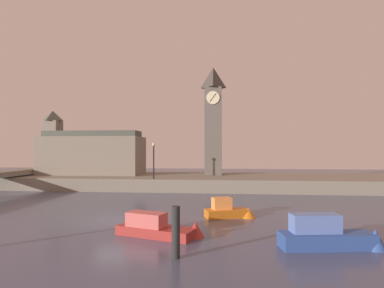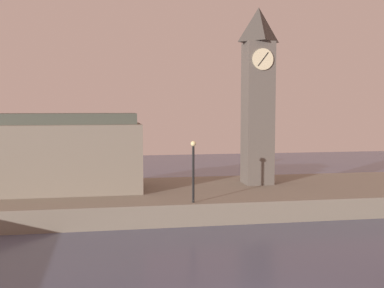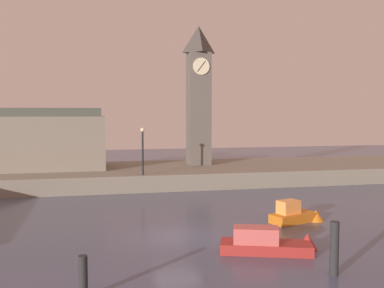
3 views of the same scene
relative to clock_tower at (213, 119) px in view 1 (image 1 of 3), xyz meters
name	(u,v)px [view 1 (image 1 of 3)]	position (x,y,z in m)	size (l,w,h in m)	color
ground_plane	(113,220)	(-6.24, -21.47, -8.96)	(120.00, 120.00, 0.00)	#474C66
far_embankment	(165,181)	(-6.24, -1.47, -8.21)	(70.00, 12.00, 1.50)	slate
clock_tower	(213,119)	(0.00, 0.00, 0.00)	(2.48, 2.52, 14.44)	#5B544C
parliament_hall	(89,153)	(-16.98, -0.71, -4.53)	(13.68, 5.66, 8.76)	slate
streetlamp	(154,157)	(-6.63, -6.85, -4.90)	(0.36, 0.36, 4.14)	black
mooring_post_right	(176,232)	(-0.76, -28.69, -7.79)	(0.38, 0.38, 2.34)	#272727
boat_patrol_orange	(231,211)	(1.90, -19.71, -8.50)	(3.95, 2.22, 1.48)	orange
boat_tour_blue	(333,236)	(6.79, -26.50, -8.37)	(5.37, 2.03, 1.83)	#2D4C93
boat_dinghy_red	(164,228)	(-1.95, -25.14, -8.53)	(5.49, 2.87, 1.60)	maroon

